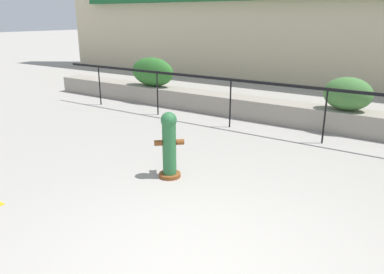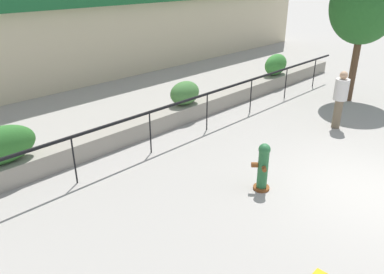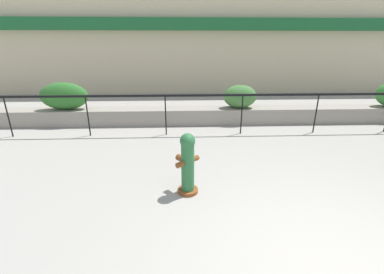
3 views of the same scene
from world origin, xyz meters
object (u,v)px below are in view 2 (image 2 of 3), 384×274
object	(u,v)px
hedge_bush_2	(276,65)
fire_hydrant	(263,166)
hedge_bush_0	(1,145)
pedestrian	(340,96)
street_tree	(365,5)
hedge_bush_1	(185,93)

from	to	relation	value
hedge_bush_2	fire_hydrant	xyz separation A→B (m)	(-6.88, -4.17, -0.36)
hedge_bush_2	fire_hydrant	world-z (taller)	hedge_bush_2
hedge_bush_0	pedestrian	size ratio (longest dim) A/B	0.85
hedge_bush_0	street_tree	xyz separation A→B (m)	(11.04, -2.91, 2.37)
hedge_bush_1	pedestrian	world-z (taller)	pedestrian
hedge_bush_0	street_tree	size ratio (longest dim) A/B	0.32
hedge_bush_2	pedestrian	world-z (taller)	pedestrian
hedge_bush_1	hedge_bush_2	xyz separation A→B (m)	(5.10, 0.00, 0.05)
hedge_bush_0	hedge_bush_1	distance (m)	5.51
hedge_bush_2	street_tree	bearing A→B (deg)	-81.52
hedge_bush_0	fire_hydrant	size ratio (longest dim) A/B	1.37
hedge_bush_2	street_tree	distance (m)	3.78
hedge_bush_1	pedestrian	distance (m)	4.62
hedge_bush_0	fire_hydrant	bearing A→B (deg)	-48.23
hedge_bush_1	hedge_bush_2	size ratio (longest dim) A/B	0.84
hedge_bush_1	hedge_bush_2	world-z (taller)	hedge_bush_2
hedge_bush_0	street_tree	distance (m)	11.66
hedge_bush_1	fire_hydrant	distance (m)	4.55
pedestrian	street_tree	bearing A→B (deg)	16.59
hedge_bush_0	hedge_bush_2	size ratio (longest dim) A/B	1.17
hedge_bush_1	street_tree	size ratio (longest dim) A/B	0.23
hedge_bush_0	fire_hydrant	world-z (taller)	hedge_bush_0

